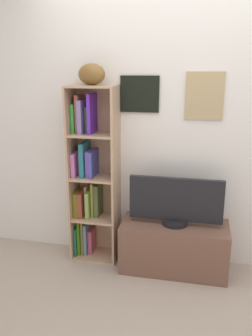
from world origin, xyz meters
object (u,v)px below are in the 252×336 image
(bookshelf, at_px, (91,177))
(tv_stand, at_px, (174,247))
(football, at_px, (92,74))
(television, at_px, (176,202))

(bookshelf, distance_m, tv_stand, 0.97)
(football, xyz_separation_m, tv_stand, (0.74, -0.07, -1.48))
(tv_stand, height_order, television, television)
(football, distance_m, television, 1.29)
(bookshelf, relative_size, football, 6.24)
(football, relative_size, tv_stand, 0.28)
(football, distance_m, tv_stand, 1.65)
(football, bearing_deg, television, -4.98)
(tv_stand, bearing_deg, football, 174.94)
(bookshelf, distance_m, television, 0.80)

